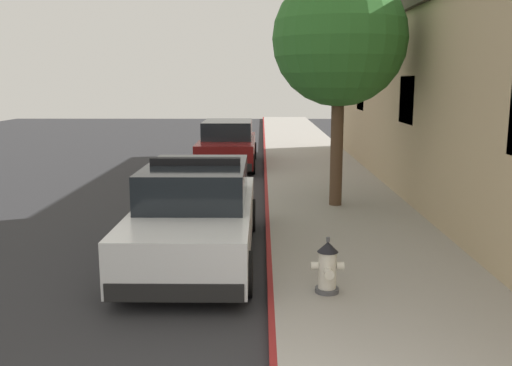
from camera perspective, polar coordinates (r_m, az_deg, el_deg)
name	(u,v)px	position (r m, az deg, el deg)	size (l,w,h in m)	color
ground_plane	(90,205)	(14.36, -16.58, -2.19)	(29.71, 60.00, 0.20)	#2B2B2D
sidewalk_pavement	(334,199)	(13.80, 7.94, -1.63)	(3.21, 60.00, 0.14)	#9E9991
curb_painted_edge	(267,199)	(13.69, 1.09, -1.63)	(0.08, 60.00, 0.14)	maroon
police_cruiser	(196,214)	(9.35, -6.15, -3.15)	(1.94, 4.84, 1.68)	white
parked_car_silver_ahead	(228,145)	(19.39, -2.90, 3.93)	(1.94, 4.84, 1.56)	maroon
fire_hydrant	(327,267)	(7.55, 7.31, -8.53)	(0.44, 0.40, 0.76)	#4C4C51
street_tree	(340,40)	(12.59, 8.53, 14.28)	(2.92, 2.92, 5.14)	brown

